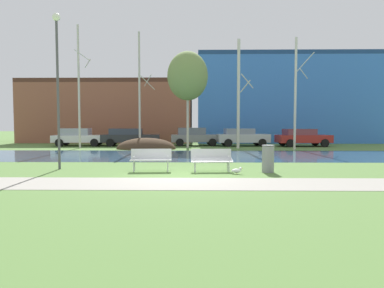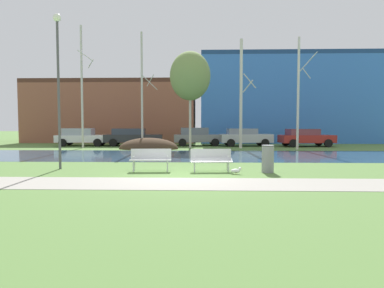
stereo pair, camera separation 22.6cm
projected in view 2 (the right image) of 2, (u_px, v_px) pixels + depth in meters
The scene contains 21 objects.
ground_plane at pixel (190, 153), 22.55m from camera, with size 120.00×120.00×0.00m, color #517538.
paved_path_strip at pixel (175, 184), 10.93m from camera, with size 60.00×2.25×0.01m, color gray.
river_band at pixel (189, 155), 20.51m from camera, with size 80.00×7.26×0.01m, color #33516B.
soil_mound at pixel (149, 149), 25.78m from camera, with size 4.36×2.65×1.64m, color #423021.
bench_left at pixel (151, 159), 13.78m from camera, with size 1.63×0.67×0.87m.
bench_right at pixel (211, 159), 13.70m from camera, with size 1.63×0.67×0.87m.
trash_bin at pixel (268, 158), 13.39m from camera, with size 0.48×0.48×1.05m.
seagull at pixel (236, 171), 12.96m from camera, with size 0.43×0.16×0.26m.
streetlamp at pixel (58, 69), 14.23m from camera, with size 0.32×0.32×6.28m.
birch_far_left at pixel (82, 86), 26.52m from camera, with size 1.05×1.93×9.22m.
birch_left at pixel (142, 90), 25.55m from camera, with size 1.24×2.04×8.48m.
birch_center_left at pixel (190, 76), 26.60m from camera, with size 3.08×3.08×7.31m.
birch_center at pixel (241, 94), 26.18m from camera, with size 1.22×1.97×8.12m.
birch_center_right at pixel (299, 92), 25.01m from camera, with size 1.38×2.09×7.98m.
parked_van_nearest_white at pixel (82, 137), 29.22m from camera, with size 4.34×2.37×1.47m.
parked_sedan_second_dark at pixel (133, 137), 29.27m from camera, with size 4.89×2.27×1.45m.
parked_hatch_third_grey at pixel (197, 136), 29.47m from camera, with size 4.20×2.22×1.51m.
parked_wagon_fourth_silver at pixel (245, 137), 28.85m from camera, with size 4.33×2.26×1.46m.
parked_suv_fifth_red at pixel (305, 137), 28.30m from camera, with size 4.37×2.33×1.43m.
building_brick_low at pixel (115, 112), 36.45m from camera, with size 16.62×7.15×6.12m.
building_blue_store at pixel (288, 100), 36.12m from camera, with size 17.73×8.25×8.59m.
Camera 2 is at (0.89, -12.46, 1.88)m, focal length 32.88 mm.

